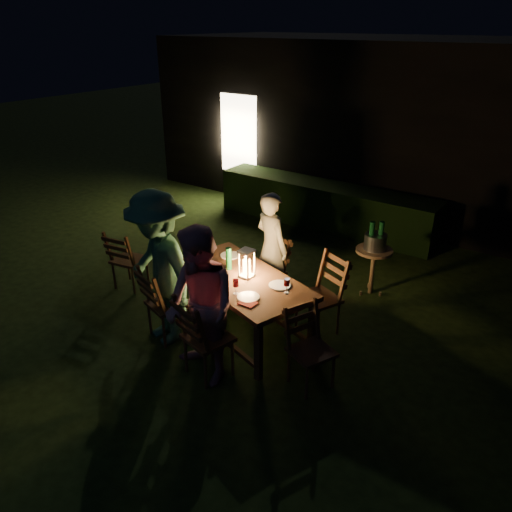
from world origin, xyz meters
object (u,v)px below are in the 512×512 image
Objects in this scene: ice_bucket at (375,242)px; person_opp_left at (159,269)px; dining_table at (241,282)px; chair_end at (310,362)px; chair_far_left at (268,280)px; bottle_table at (229,259)px; person_house_side at (271,247)px; bottle_bucket_b at (380,238)px; chair_spare at (129,269)px; chair_near_left at (167,315)px; bottle_bucket_a at (371,239)px; person_opp_right at (201,308)px; side_table at (374,255)px; chair_near_right at (207,351)px; lantern at (247,265)px; chair_far_right at (319,309)px.

person_opp_left is at bearing -122.46° from ice_bucket.
person_opp_left reaches higher than ice_bucket.
dining_table is 2.20× the size of chair_end.
dining_table is 1.30m from chair_end.
bottle_table reaches higher than chair_far_left.
person_house_side reaches higher than chair_end.
person_house_side is at bearing -139.75° from bottle_bucket_b.
chair_spare reaches higher than ice_bucket.
chair_near_left reaches higher than chair_spare.
person_house_side is 1.35m from bottle_bucket_a.
person_opp_left is (-0.68, -0.64, 0.24)m from dining_table.
bottle_table is (1.75, 0.09, 0.63)m from chair_spare.
bottle_table is at bearing 130.49° from person_opp_right.
chair_spare is at bearing 44.92° from person_house_side.
chair_spare is (-3.16, 0.36, 0.00)m from chair_end.
dining_table is at bearing -116.12° from side_table.
chair_near_right is 0.55× the size of person_opp_left.
lantern is at bearing -8.20° from bottle_table.
chair_spare is 3.44m from side_table.
chair_far_left is at bearing 90.95° from person_house_side.
chair_far_left reaches higher than side_table.
person_opp_left reaches higher than person_house_side.
person_house_side reaches higher than bottle_table.
chair_far_right is 1.36m from ice_bucket.
chair_near_left is at bearing -122.71° from ice_bucket.
person_opp_left reaches higher than chair_near_right.
person_house_side reaches higher than chair_spare.
chair_near_right is 1.00× the size of chair_far_right.
chair_near_left is 0.65× the size of person_house_side.
dining_table is 1.18× the size of person_opp_right.
chair_near_left is at bearing -33.22° from chair_spare.
side_table is 2.12× the size of bottle_bucket_a.
chair_far_left reaches higher than dining_table.
chair_far_right is at bearing 26.21° from bottle_table.
person_opp_left is 5.85× the size of bottle_bucket_b.
side_table is (1.08, 0.92, -0.17)m from person_house_side.
bottle_table is 2.03m from bottle_bucket_a.
person_house_side is at bearing 118.76° from dining_table.
chair_end is at bearing 154.05° from person_house_side.
bottle_bucket_b is (1.14, 1.00, 0.56)m from chair_far_left.
bottle_bucket_a is (2.84, 1.81, 0.55)m from chair_spare.
chair_spare is 3.41m from bottle_bucket_a.
dining_table is 3.01× the size of side_table.
chair_near_right is 1.09× the size of chair_spare.
person_opp_left is at bearing -180.00° from person_opp_right.
person_opp_left reaches higher than side_table.
dining_table is at bearing -84.17° from chair_end.
bottle_bucket_a is (1.04, 0.92, 0.56)m from chair_far_left.
chair_near_left is at bearing -122.71° from side_table.
bottle_bucket_a is at bearing 90.97° from chair_near_right.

